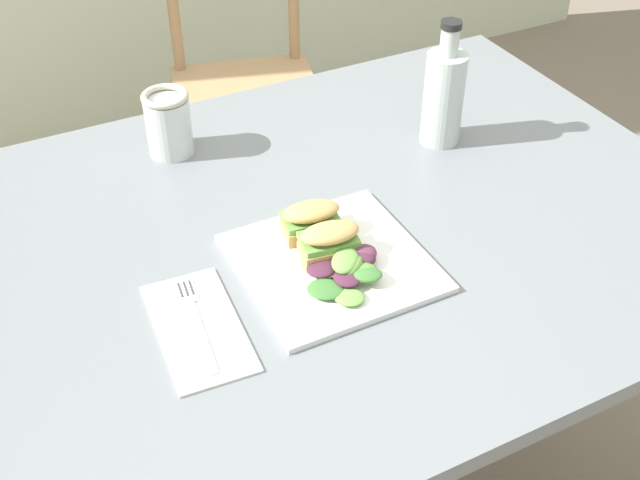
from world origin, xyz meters
name	(u,v)px	position (x,y,z in m)	size (l,w,h in m)	color
ground_plane	(352,445)	(0.00, 0.00, 0.00)	(8.11, 8.11, 0.00)	#7A6B5B
dining_table	(328,279)	(-0.11, -0.08, 0.62)	(1.27, 0.94, 0.74)	slate
chair_wooden_far	(246,85)	(0.15, 0.93, 0.45)	(0.48, 0.48, 0.87)	tan
plate_lunch	(332,263)	(-0.15, -0.17, 0.74)	(0.27, 0.27, 0.01)	white
sandwich_half_front	(330,241)	(-0.15, -0.16, 0.78)	(0.10, 0.07, 0.06)	tan
sandwich_half_back	(311,219)	(-0.15, -0.10, 0.78)	(0.10, 0.07, 0.06)	tan
salad_mixed_greens	(348,269)	(-0.15, -0.21, 0.76)	(0.14, 0.14, 0.03)	#6B9E47
napkin_folded	(198,327)	(-0.37, -0.21, 0.74)	(0.11, 0.22, 0.00)	silver
fork_on_napkin	(195,317)	(-0.37, -0.19, 0.75)	(0.04, 0.19, 0.00)	silver
bottle_cold_brew	(443,101)	(0.19, 0.05, 0.82)	(0.07, 0.07, 0.23)	#472819
mason_jar_iced_tea	(169,126)	(-0.26, 0.24, 0.79)	(0.08, 0.08, 0.12)	#995623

